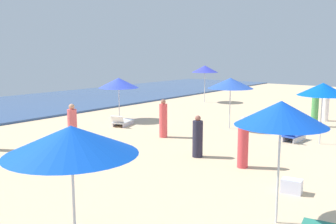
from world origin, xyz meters
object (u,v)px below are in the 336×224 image
at_px(umbrella_6, 281,113).
at_px(beachgoer_6, 315,111).
at_px(umbrella_3, 119,83).
at_px(beachgoer_1, 198,138).
at_px(umbrella_1, 230,83).
at_px(umbrella_7, 323,89).
at_px(beachgoer_2, 326,106).
at_px(beachgoer_3, 163,120).
at_px(cooler_box_0, 292,186).
at_px(lounge_chair_3_0, 122,121).
at_px(beachgoer_5, 72,124).
at_px(lounge_chair_7_0, 293,135).
at_px(umbrella_4, 71,140).
at_px(beachgoer_4, 243,144).
at_px(umbrella_5, 205,69).

xyz_separation_m(umbrella_6, beachgoer_6, (11.73, 2.66, -1.66)).
height_order(umbrella_3, beachgoer_1, umbrella_3).
distance_m(umbrella_3, umbrella_6, 13.65).
height_order(umbrella_1, umbrella_7, umbrella_7).
xyz_separation_m(umbrella_7, beachgoer_2, (5.66, 1.33, -1.45)).
height_order(beachgoer_3, cooler_box_0, beachgoer_3).
bearing_deg(lounge_chair_3_0, beachgoer_6, -162.30).
xyz_separation_m(beachgoer_3, beachgoer_5, (-2.79, 2.73, -0.07)).
bearing_deg(beachgoer_3, beachgoer_2, 93.24).
relative_size(umbrella_1, beachgoer_1, 1.66).
distance_m(lounge_chair_7_0, beachgoer_6, 3.91).
height_order(lounge_chair_3_0, umbrella_4, umbrella_4).
distance_m(lounge_chair_3_0, beachgoer_4, 8.56).
distance_m(umbrella_3, cooler_box_0, 12.57).
bearing_deg(beachgoer_3, umbrella_4, -30.28).
distance_m(umbrella_7, beachgoer_2, 5.99).
bearing_deg(beachgoer_5, umbrella_7, 72.47).
bearing_deg(umbrella_4, lounge_chair_3_0, 40.20).
height_order(umbrella_4, beachgoer_2, umbrella_4).
relative_size(umbrella_1, beachgoer_2, 1.47).
bearing_deg(beachgoer_1, beachgoer_6, 169.63).
xyz_separation_m(umbrella_1, cooler_box_0, (-6.71, -5.47, -2.04)).
bearing_deg(cooler_box_0, beachgoer_2, 93.53).
distance_m(umbrella_1, umbrella_5, 10.05).
height_order(umbrella_4, beachgoer_1, umbrella_4).
distance_m(lounge_chair_3_0, cooler_box_0, 10.93).
relative_size(beachgoer_3, cooler_box_0, 3.19).
xyz_separation_m(umbrella_5, beachgoer_6, (-4.77, -9.47, -1.72)).
distance_m(umbrella_3, umbrella_5, 9.51).
bearing_deg(beachgoer_5, umbrella_6, 25.44).
xyz_separation_m(umbrella_7, beachgoer_1, (-4.66, 2.91, -1.56)).
relative_size(umbrella_1, cooler_box_0, 4.73).
relative_size(umbrella_3, umbrella_7, 0.94).
height_order(umbrella_4, beachgoer_3, umbrella_4).
xyz_separation_m(umbrella_4, beachgoer_6, (15.20, 0.15, -1.37)).
bearing_deg(beachgoer_2, beachgoer_4, 145.64).
bearing_deg(beachgoer_1, umbrella_7, 148.55).
distance_m(umbrella_6, beachgoer_2, 14.09).
bearing_deg(umbrella_6, beachgoer_6, 12.79).
relative_size(lounge_chair_7_0, cooler_box_0, 2.68).
relative_size(umbrella_4, cooler_box_0, 4.59).
bearing_deg(umbrella_3, umbrella_1, -74.17).
relative_size(umbrella_6, lounge_chair_7_0, 1.91).
bearing_deg(beachgoer_5, beachgoer_2, 96.38).
relative_size(lounge_chair_7_0, beachgoer_6, 0.85).
bearing_deg(umbrella_3, beachgoer_2, -53.32).
bearing_deg(umbrella_3, beachgoer_3, -111.95).
height_order(beachgoer_3, beachgoer_5, beachgoer_3).
height_order(beachgoer_5, cooler_box_0, beachgoer_5).
distance_m(lounge_chair_3_0, umbrella_7, 9.60).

